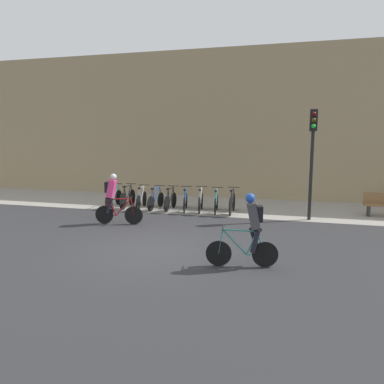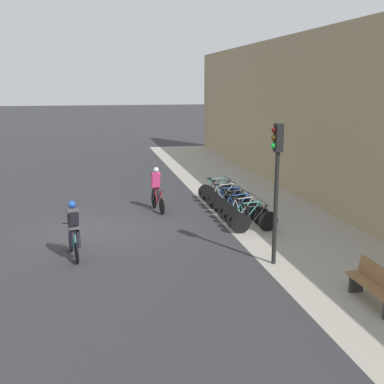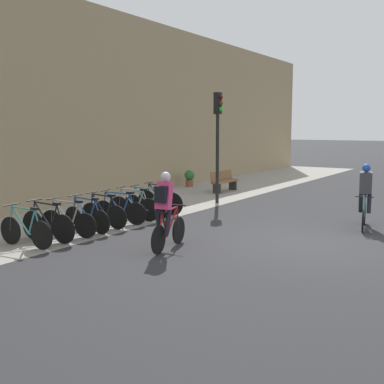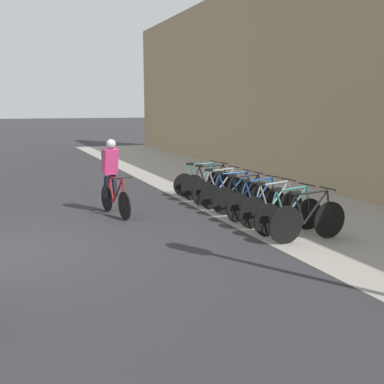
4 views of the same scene
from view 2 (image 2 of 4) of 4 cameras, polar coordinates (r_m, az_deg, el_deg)
The scene contains 16 objects.
ground at distance 17.03m, azimuth -11.20°, elevation -4.58°, with size 200.00×200.00×0.00m, color #2B2B2D.
kerb_strip at distance 18.34m, azimuth 10.41°, elevation -3.28°, with size 44.00×4.50×0.01m, color gray.
building_facade at distance 18.83m, azimuth 18.13°, elevation 7.82°, with size 44.00×0.60×7.18m, color #9E8966.
cyclist_pink at distance 19.30m, azimuth -4.26°, elevation 0.59°, with size 1.66×0.54×1.76m.
cyclist_grey at distance 14.25m, azimuth -13.88°, elevation -4.17°, with size 1.67×0.56×1.74m.
parked_bike_0 at distance 21.37m, azimuth 2.89°, elevation 0.29°, with size 0.46×1.67×0.96m.
parked_bike_1 at distance 20.77m, azimuth 3.34°, elevation -0.04°, with size 0.46×1.72×0.99m.
parked_bike_2 at distance 20.16m, azimuth 3.82°, elevation -0.50°, with size 0.46×1.68×0.95m.
parked_bike_3 at distance 19.57m, azimuth 4.32°, elevation -0.93°, with size 0.46×1.67×0.95m.
parked_bike_4 at distance 18.97m, azimuth 4.86°, elevation -1.36°, with size 0.46×1.61×0.96m.
parked_bike_5 at distance 18.37m, azimuth 5.44°, elevation -1.84°, with size 0.51×1.68×0.96m.
parked_bike_6 at distance 17.78m, azimuth 6.05°, elevation -2.31°, with size 0.46×1.69×0.97m.
parked_bike_7 at distance 17.19m, azimuth 6.70°, elevation -2.88°, with size 0.46×1.70×0.96m.
parked_bike_8 at distance 16.60m, azimuth 7.41°, elevation -3.40°, with size 0.46×1.71×0.99m.
traffic_light_pole at distance 13.28m, azimuth 10.01°, elevation 2.68°, with size 0.26×0.30×3.96m.
bench at distance 12.02m, azimuth 20.91°, elevation -10.28°, with size 1.77×0.44×0.89m.
Camera 2 is at (16.28, -0.06, 5.00)m, focal length 45.00 mm.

